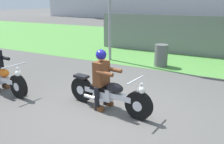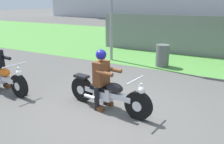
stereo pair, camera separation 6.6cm
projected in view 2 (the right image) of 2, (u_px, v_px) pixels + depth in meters
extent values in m
plane|color=#565451|center=(109.00, 111.00, 5.24)|extent=(120.00, 120.00, 0.00)
cube|color=#549342|center=(191.00, 44.00, 13.35)|extent=(60.00, 12.00, 0.01)
cylinder|color=black|center=(138.00, 106.00, 4.79)|extent=(0.63, 0.19, 0.62)
cylinder|color=silver|center=(138.00, 106.00, 4.79)|extent=(0.23, 0.16, 0.22)
cylinder|color=black|center=(82.00, 89.00, 5.68)|extent=(0.63, 0.19, 0.62)
cylinder|color=silver|center=(82.00, 89.00, 5.68)|extent=(0.23, 0.16, 0.22)
cube|color=silver|center=(108.00, 93.00, 5.21)|extent=(1.28, 0.29, 0.12)
cube|color=silver|center=(106.00, 94.00, 5.25)|extent=(0.35, 0.28, 0.28)
ellipsoid|color=black|center=(114.00, 88.00, 5.06)|extent=(0.47, 0.29, 0.22)
cube|color=black|center=(100.00, 87.00, 5.31)|extent=(0.47, 0.29, 0.10)
cube|color=black|center=(82.00, 76.00, 5.58)|extent=(0.38, 0.24, 0.06)
cylinder|color=silver|center=(137.00, 94.00, 4.75)|extent=(0.26, 0.08, 0.53)
cylinder|color=silver|center=(135.00, 80.00, 4.69)|extent=(0.11, 0.66, 0.04)
sphere|color=white|center=(141.00, 90.00, 4.65)|extent=(0.16, 0.16, 0.16)
cylinder|color=silver|center=(94.00, 98.00, 5.31)|extent=(0.56, 0.14, 0.08)
cylinder|color=black|center=(106.00, 94.00, 5.49)|extent=(0.12, 0.12, 0.56)
cube|color=#593319|center=(108.00, 103.00, 5.52)|extent=(0.25, 0.13, 0.10)
cylinder|color=black|center=(97.00, 99.00, 5.21)|extent=(0.12, 0.12, 0.56)
cube|color=#593319|center=(99.00, 109.00, 5.24)|extent=(0.25, 0.13, 0.10)
cube|color=brown|center=(101.00, 73.00, 5.18)|extent=(0.26, 0.40, 0.56)
cylinder|color=brown|center=(114.00, 70.00, 5.17)|extent=(0.43, 0.14, 0.09)
cylinder|color=brown|center=(104.00, 73.00, 4.90)|extent=(0.43, 0.14, 0.09)
sphere|color=tan|center=(101.00, 56.00, 5.06)|extent=(0.20, 0.20, 0.20)
sphere|color=navy|center=(101.00, 55.00, 5.05)|extent=(0.24, 0.24, 0.24)
cylinder|color=black|center=(19.00, 86.00, 5.92)|extent=(0.62, 0.19, 0.61)
cylinder|color=silver|center=(19.00, 86.00, 5.92)|extent=(0.23, 0.16, 0.21)
cube|color=silver|center=(2.00, 77.00, 6.35)|extent=(1.32, 0.30, 0.12)
cube|color=silver|center=(1.00, 77.00, 6.39)|extent=(0.35, 0.28, 0.28)
ellipsoid|color=orange|center=(4.00, 72.00, 6.20)|extent=(0.47, 0.29, 0.22)
cylinder|color=silver|center=(17.00, 76.00, 5.87)|extent=(0.26, 0.08, 0.53)
cylinder|color=silver|center=(14.00, 65.00, 5.82)|extent=(0.11, 0.66, 0.04)
sphere|color=white|center=(19.00, 73.00, 5.78)|extent=(0.16, 0.16, 0.16)
cylinder|color=black|center=(5.00, 78.00, 6.63)|extent=(0.12, 0.12, 0.56)
cube|color=#593319|center=(7.00, 86.00, 6.66)|extent=(0.25, 0.13, 0.10)
cylinder|color=black|center=(6.00, 58.00, 6.31)|extent=(0.43, 0.14, 0.09)
cylinder|color=#595E5B|center=(162.00, 56.00, 8.73)|extent=(0.50, 0.50, 0.84)
cube|color=slate|center=(169.00, 34.00, 10.87)|extent=(7.00, 0.06, 1.80)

